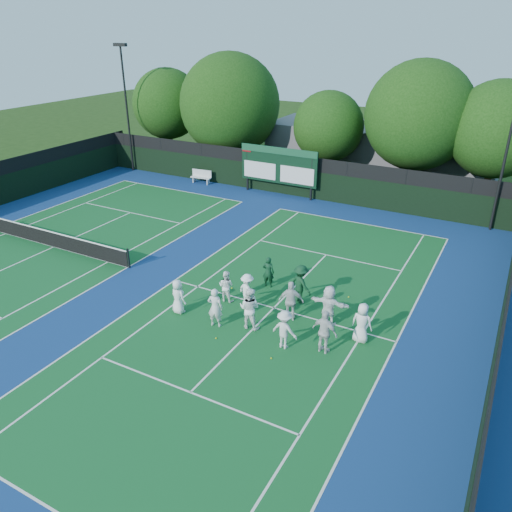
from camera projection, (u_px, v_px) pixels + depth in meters
The scene contains 35 objects.
ground at pixel (263, 319), 21.48m from camera, with size 120.00×120.00×0.00m, color #1A340E.
court_apron at pixel (167, 278), 24.87m from camera, with size 34.00×32.00×0.01m, color navy.
near_court at pixel (274, 308), 22.27m from camera, with size 11.05×23.85×0.01m.
left_court at pixel (54, 247), 28.34m from camera, with size 11.05×23.85×0.01m.
back_fence at pixel (293, 177), 36.22m from camera, with size 34.00×0.08×3.00m.
divider_fence_right at pixel (499, 338), 17.80m from camera, with size 0.08×32.00×3.00m.
scoreboard at pixel (278, 166), 35.98m from camera, with size 6.00×0.21×3.55m.
clubhouse at pixel (379, 152), 40.57m from camera, with size 18.00×6.00×4.00m, color slate.
light_pole_left at pixel (125, 94), 40.38m from camera, with size 1.20×0.30×10.12m.
light_pole_right at pixel (512, 126), 28.03m from camera, with size 1.20×0.30×10.12m.
tennis_net at pixel (53, 239), 28.13m from camera, with size 11.30×0.10×1.10m.
bench at pixel (201, 176), 39.38m from camera, with size 1.71×0.61×1.06m.
tree_a at pixel (170, 106), 43.42m from camera, with size 6.01×6.01×8.17m.
tree_b at pixel (232, 107), 40.53m from camera, with size 8.14×8.14×9.61m.
tree_c at pixel (331, 129), 37.21m from camera, with size 5.24×5.24×7.15m.
tree_d at pixel (421, 119), 33.87m from camera, with size 7.37×7.37×9.53m.
tree_e at pixel (500, 132), 31.89m from camera, with size 6.23×6.23×8.49m.
tennis_ball_0 at pixel (216, 338), 20.09m from camera, with size 0.07×0.07×0.07m, color #B1C316.
tennis_ball_1 at pixel (349, 297), 23.11m from camera, with size 0.07×0.07×0.07m, color #B1C316.
tennis_ball_2 at pixel (271, 358), 18.89m from camera, with size 0.07×0.07×0.07m, color #B1C316.
tennis_ball_3 at pixel (232, 288), 23.88m from camera, with size 0.07×0.07×0.07m, color #B1C316.
tennis_ball_4 at pixel (303, 276), 25.05m from camera, with size 0.07×0.07×0.07m, color #B1C316.
tennis_ball_5 at pixel (330, 315), 21.65m from camera, with size 0.07×0.07×0.07m, color #B1C316.
player_front_0 at pixel (178, 297), 21.63m from camera, with size 0.77×0.50×1.58m, color white.
player_front_1 at pixel (215, 308), 20.62m from camera, with size 0.64×0.42×1.77m, color silver.
player_front_2 at pixel (250, 308), 20.49m from camera, with size 0.90×0.70×1.85m, color white.
player_front_3 at pixel (285, 330), 19.25m from camera, with size 1.06×0.61×1.64m, color silver.
player_front_4 at pixel (325, 332), 18.93m from camera, with size 1.07×0.45×1.83m, color silver.
player_back_0 at pixel (226, 286), 22.58m from camera, with size 0.73×0.57×1.50m, color white.
player_back_1 at pixel (247, 291), 22.10m from camera, with size 1.03×0.59×1.59m, color white.
player_back_2 at pixel (291, 301), 21.05m from camera, with size 1.06×0.44×1.81m, color silver.
player_back_3 at pixel (329, 306), 20.71m from camera, with size 1.68×0.54×1.81m, color white.
player_back_4 at pixel (362, 323), 19.62m from camera, with size 0.83×0.54×1.70m, color white.
coach_left at pixel (268, 272), 23.78m from camera, with size 0.57×0.37×1.56m, color #0E361E.
coach_right at pixel (301, 284), 22.39m from camera, with size 1.19×0.68×1.84m, color #0E361C.
Camera 1 is at (8.48, -16.22, 11.57)m, focal length 35.00 mm.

